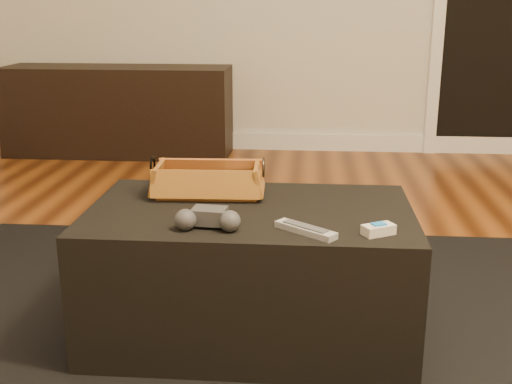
# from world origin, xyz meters

# --- Properties ---
(floor) EXTENTS (5.00, 5.50, 0.01)m
(floor) POSITION_xyz_m (0.00, 0.00, -0.01)
(floor) COLOR brown
(floor) RESTS_ON ground
(baseboard) EXTENTS (5.00, 0.04, 0.12)m
(baseboard) POSITION_xyz_m (0.00, 2.73, 0.06)
(baseboard) COLOR white
(baseboard) RESTS_ON floor
(doorway_opening) EXTENTS (0.82, 0.02, 2.00)m
(doorway_opening) POSITION_xyz_m (1.30, 2.73, 1.02)
(doorway_opening) COLOR black
(doorway_opening) RESTS_ON floor
(door_jamb_left) EXTENTS (0.08, 0.05, 2.05)m
(door_jamb_left) POSITION_xyz_m (0.85, 2.72, 1.02)
(door_jamb_left) COLOR white
(door_jamb_left) RESTS_ON floor
(media_cabinet) EXTENTS (1.56, 0.45, 0.61)m
(media_cabinet) POSITION_xyz_m (-1.35, 2.51, 0.31)
(media_cabinet) COLOR black
(media_cabinet) RESTS_ON floor
(area_rug) EXTENTS (2.60, 2.00, 0.01)m
(area_rug) POSITION_xyz_m (-0.19, -0.05, 0.01)
(area_rug) COLOR black
(area_rug) RESTS_ON floor
(ottoman) EXTENTS (1.00, 0.60, 0.42)m
(ottoman) POSITION_xyz_m (-0.19, 0.00, 0.22)
(ottoman) COLOR black
(ottoman) RESTS_ON area_rug
(tv_remote) EXTENTS (0.20, 0.07, 0.02)m
(tv_remote) POSITION_xyz_m (-0.36, 0.12, 0.45)
(tv_remote) COLOR black
(tv_remote) RESTS_ON wicker_basket
(cloth_bundle) EXTENTS (0.11, 0.08, 0.06)m
(cloth_bundle) POSITION_xyz_m (-0.25, 0.17, 0.47)
(cloth_bundle) COLOR tan
(cloth_bundle) RESTS_ON wicker_basket
(wicker_basket) EXTENTS (0.37, 0.21, 0.13)m
(wicker_basket) POSITION_xyz_m (-0.34, 0.14, 0.48)
(wicker_basket) COLOR #A95B26
(wicker_basket) RESTS_ON ottoman
(game_controller) EXTENTS (0.19, 0.10, 0.06)m
(game_controller) POSITION_xyz_m (-0.29, -0.19, 0.46)
(game_controller) COLOR #323335
(game_controller) RESTS_ON ottoman
(silver_remote) EXTENTS (0.18, 0.15, 0.02)m
(silver_remote) POSITION_xyz_m (-0.02, -0.20, 0.44)
(silver_remote) COLOR #B0B2B8
(silver_remote) RESTS_ON ottoman
(cream_gadget) EXTENTS (0.10, 0.08, 0.03)m
(cream_gadget) POSITION_xyz_m (0.18, -0.20, 0.45)
(cream_gadget) COLOR beige
(cream_gadget) RESTS_ON ottoman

